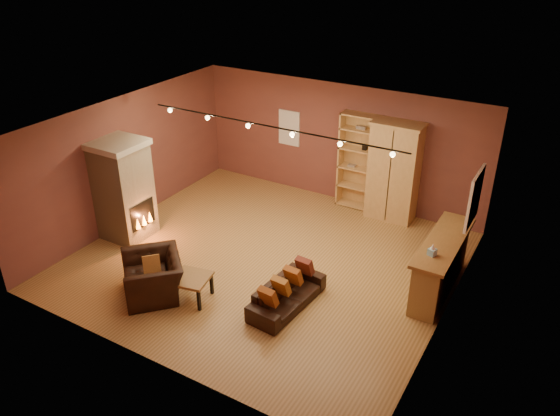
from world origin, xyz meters
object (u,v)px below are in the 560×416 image
Objects in this scene: armoire at (394,171)px; loveseat at (287,290)px; armchair at (152,270)px; coffee_table at (192,280)px; fireplace at (124,190)px; bar_counter at (440,265)px; bookcase at (360,160)px.

armoire is 1.37× the size of loveseat.
coffee_table is (0.69, 0.22, -0.11)m from armchair.
loveseat is at bearing 23.65° from coffee_table.
coffee_table is (2.59, -1.11, -0.67)m from fireplace.
fireplace is at bearing 88.79° from loveseat.
armoire is 2.86m from bar_counter.
armchair is at bearing -109.07° from bookcase.
loveseat is (0.48, -4.17, -0.81)m from bookcase.
armchair reaches higher than coffee_table.
bookcase is at bearing 137.56° from bar_counter.
coffee_table is (-1.06, -4.84, -0.75)m from bookcase.
bar_counter is at bearing 34.00° from coffee_table.
armoire is 1.68× the size of armchair.
fireplace is at bearing -134.32° from bookcase.
bar_counter is 4.41m from coffee_table.
bookcase is 5.39m from armchair.
bookcase is at bearing 113.78° from armchair.
loveseat is at bearing -6.04° from fireplace.
bar_counter is at bearing -42.44° from bookcase.
fireplace is 0.95× the size of armoire.
fireplace is 2.96× the size of coffee_table.
fireplace is 2.38m from armchair.
loveseat is (-2.12, -1.79, -0.20)m from bar_counter.
coffee_table is (-1.93, -4.67, -0.73)m from armoire.
armoire is 5.11m from coffee_table.
coffee_table is (-1.54, -0.67, 0.06)m from loveseat.
armchair is 1.86× the size of coffee_table.
loveseat is 1.23× the size of armchair.
armchair is at bearing -148.30° from bar_counter.
bar_counter is 2.78m from loveseat.
fireplace is 5.22m from bookcase.
loveseat is at bearing -83.44° from bookcase.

